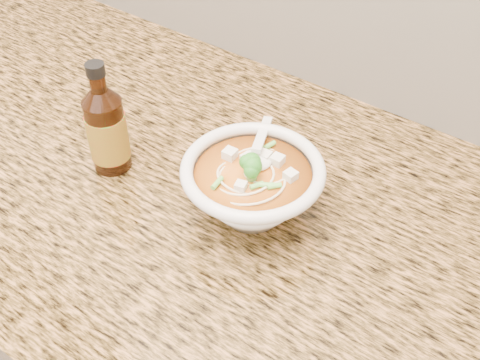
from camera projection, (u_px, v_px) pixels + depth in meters
The scene contains 4 objects.
cabinet at pixel (180, 335), 1.21m from camera, with size 4.00×0.65×0.86m, color black.
counter_slab at pixel (159, 169), 0.90m from camera, with size 4.00×0.68×0.04m, color #A9703E.
soup_bowl at pixel (253, 188), 0.78m from camera, with size 0.19×0.20×0.10m.
hot_sauce_bottle at pixel (107, 130), 0.83m from camera, with size 0.06×0.06×0.17m.
Camera 1 is at (0.49, 1.20, 1.48)m, focal length 45.00 mm.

